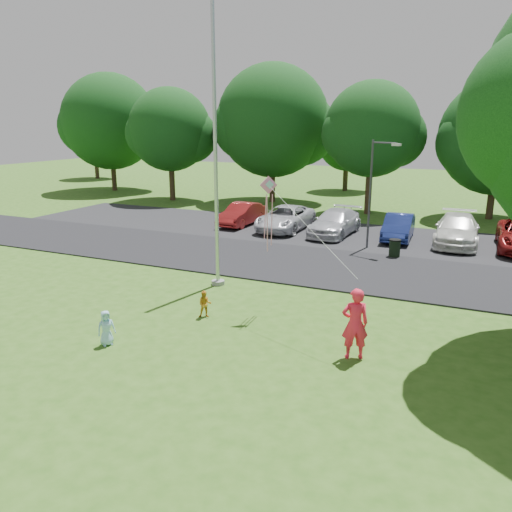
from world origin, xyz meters
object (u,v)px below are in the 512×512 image
at_px(trash_can, 395,248).
at_px(kite, 270,201).
at_px(woman, 355,324).
at_px(child_yellow, 205,304).
at_px(flagpole, 216,175).
at_px(child_blue, 106,328).
at_px(street_lamp, 374,185).

xyz_separation_m(trash_can, kite, (-2.59, -8.75, 3.25)).
xyz_separation_m(woman, child_yellow, (-5.00, 0.88, -0.53)).
relative_size(flagpole, child_blue, 9.93).
bearing_deg(flagpole, kite, -33.21).
distance_m(trash_can, woman, 10.86).
bearing_deg(trash_can, child_blue, -114.18).
relative_size(street_lamp, child_yellow, 6.01).
distance_m(child_yellow, kite, 3.86).
height_order(woman, child_yellow, woman).
distance_m(trash_can, child_yellow, 10.84).
distance_m(woman, child_yellow, 5.10).
relative_size(child_yellow, kite, 0.24).
relative_size(flagpole, trash_can, 11.65).
height_order(trash_can, child_blue, child_blue).
bearing_deg(child_blue, woman, -38.91).
relative_size(trash_can, kite, 0.24).
relative_size(trash_can, child_blue, 0.85).
distance_m(flagpole, child_blue, 7.06).
height_order(street_lamp, child_yellow, street_lamp).
xyz_separation_m(trash_can, child_blue, (-5.77, -12.86, 0.07)).
bearing_deg(kite, flagpole, 114.53).
height_order(child_blue, kite, kite).
distance_m(flagpole, woman, 8.05).
bearing_deg(flagpole, street_lamp, 62.04).
height_order(trash_can, child_yellow, child_yellow).
bearing_deg(child_blue, street_lamp, 15.88).
bearing_deg(child_yellow, flagpole, 83.26).
xyz_separation_m(street_lamp, child_yellow, (-2.99, -11.04, -2.72)).
bearing_deg(child_yellow, child_blue, -144.92).
bearing_deg(child_blue, trash_can, 9.43).
distance_m(trash_can, child_blue, 14.10).
xyz_separation_m(child_yellow, child_blue, (-1.47, -2.91, 0.07)).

